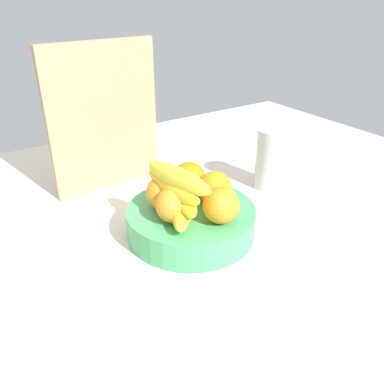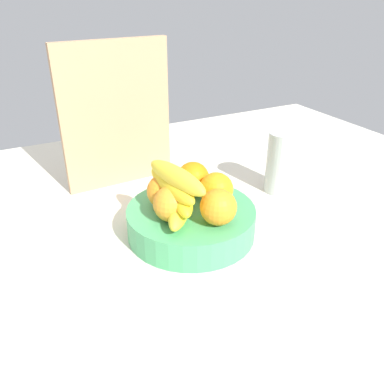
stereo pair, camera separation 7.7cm
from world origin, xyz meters
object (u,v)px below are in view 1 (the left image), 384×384
at_px(orange_center, 163,193).
at_px(cutting_board, 104,119).
at_px(orange_front_left, 215,188).
at_px(orange_back_left, 174,205).
at_px(thermos_tumbler, 270,159).
at_px(banana_bunch, 179,192).
at_px(orange_front_right, 189,178).
at_px(orange_back_right, 221,206).
at_px(fruit_bowl, 192,222).

xyz_separation_m(orange_center, cutting_board, (-0.00, 0.27, 0.08)).
relative_size(orange_front_left, orange_back_left, 1.00).
height_order(orange_back_left, thermos_tumbler, thermos_tumbler).
relative_size(orange_back_left, banana_bunch, 0.38).
xyz_separation_m(orange_back_left, banana_bunch, (0.02, 0.01, 0.02)).
distance_m(orange_center, cutting_board, 0.29).
bearing_deg(banana_bunch, orange_back_left, -148.96).
xyz_separation_m(orange_center, thermos_tumbler, (0.33, 0.04, -0.02)).
relative_size(banana_bunch, thermos_tumbler, 1.20).
height_order(orange_front_right, cutting_board, cutting_board).
bearing_deg(orange_front_right, banana_bunch, -134.82).
relative_size(orange_center, orange_back_left, 1.00).
bearing_deg(orange_back_left, orange_back_right, -35.31).
bearing_deg(orange_front_right, orange_back_left, -137.43).
xyz_separation_m(orange_front_right, orange_center, (-0.08, -0.03, 0.00)).
relative_size(orange_back_left, thermos_tumbler, 0.46).
bearing_deg(orange_center, cutting_board, 91.04).
xyz_separation_m(orange_center, orange_back_right, (0.07, -0.11, 0.00)).
xyz_separation_m(orange_front_right, cutting_board, (-0.09, 0.24, 0.08)).
distance_m(banana_bunch, cutting_board, 0.32).
xyz_separation_m(fruit_bowl, cutting_board, (-0.05, 0.31, 0.15)).
xyz_separation_m(fruit_bowl, orange_front_left, (0.05, -0.00, 0.07)).
xyz_separation_m(orange_back_left, cutting_board, (0.00, 0.33, 0.08)).
height_order(orange_back_right, banana_bunch, banana_bunch).
bearing_deg(orange_back_right, thermos_tumbler, 28.65).
height_order(orange_back_left, cutting_board, cutting_board).
relative_size(cutting_board, thermos_tumbler, 2.32).
bearing_deg(orange_back_right, orange_front_left, 62.79).
relative_size(orange_front_right, orange_back_left, 1.00).
relative_size(orange_front_right, orange_center, 1.00).
xyz_separation_m(orange_front_left, banana_bunch, (-0.09, -0.00, 0.02)).
height_order(orange_center, orange_back_right, same).
bearing_deg(fruit_bowl, orange_front_right, 60.96).
relative_size(fruit_bowl, banana_bunch, 1.44).
relative_size(orange_center, orange_back_right, 1.00).
bearing_deg(banana_bunch, cutting_board, 92.85).
height_order(cutting_board, thermos_tumbler, cutting_board).
height_order(orange_front_right, orange_center, same).
height_order(orange_front_right, thermos_tumbler, thermos_tumbler).
bearing_deg(fruit_bowl, thermos_tumbler, 14.99).
distance_m(fruit_bowl, orange_front_right, 0.10).
relative_size(banana_bunch, cutting_board, 0.52).
distance_m(fruit_bowl, orange_back_left, 0.09).
bearing_deg(cutting_board, orange_center, -91.73).
height_order(orange_front_right, orange_back_right, same).
bearing_deg(thermos_tumbler, fruit_bowl, -165.01).
bearing_deg(cutting_board, thermos_tumbler, -37.21).
bearing_deg(banana_bunch, orange_back_right, -49.68).
bearing_deg(banana_bunch, orange_front_left, 0.55).
bearing_deg(orange_front_right, thermos_tumbler, 2.74).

